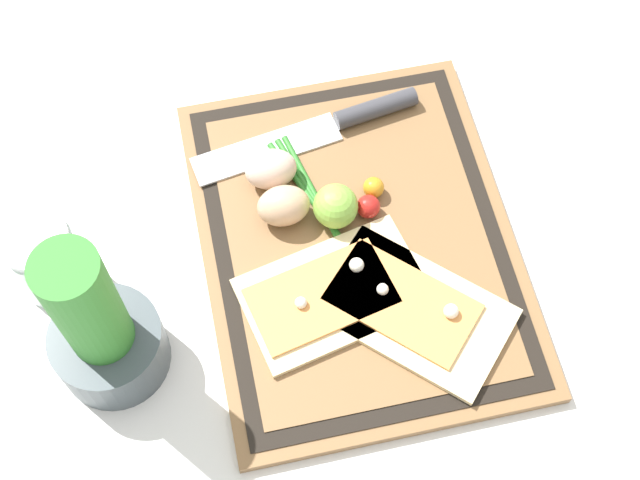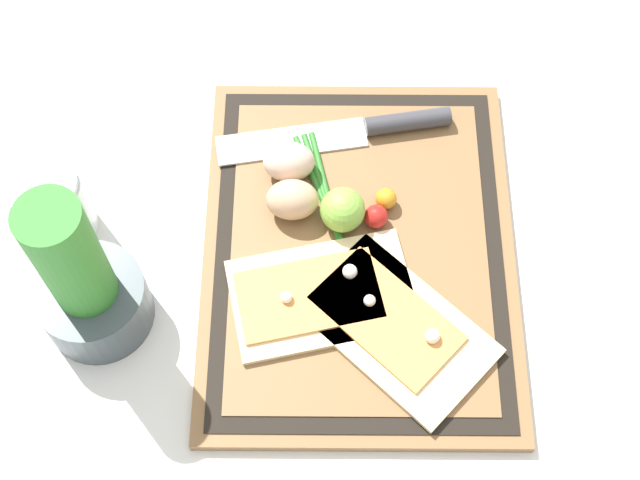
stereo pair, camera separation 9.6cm
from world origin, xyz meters
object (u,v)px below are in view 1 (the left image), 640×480
object	(u,v)px
knife	(343,121)
cherry_tomato_red	(368,207)
egg_pink	(271,169)
cherry_tomato_yellow	(374,187)
pizza_slice_far	(331,293)
herb_pot	(101,331)
egg_brown	(284,206)
sauce_jar	(46,261)
lime	(336,206)
pizza_slice_near	(412,309)

from	to	relation	value
knife	cherry_tomato_red	xyz separation A→B (m)	(-0.12, -0.00, 0.01)
egg_pink	cherry_tomato_red	bearing A→B (deg)	-123.67
egg_pink	cherry_tomato_yellow	distance (m)	0.12
pizza_slice_far	cherry_tomato_red	size ratio (longest dim) A/B	7.97
cherry_tomato_yellow	herb_pot	distance (m)	0.34
egg_brown	sauce_jar	bearing A→B (deg)	93.06
lime	cherry_tomato_red	size ratio (longest dim) A/B	1.87
egg_pink	pizza_slice_near	bearing A→B (deg)	-149.03
pizza_slice_far	cherry_tomato_red	bearing A→B (deg)	-34.47
egg_pink	sauce_jar	bearing A→B (deg)	103.96
egg_brown	cherry_tomato_red	bearing A→B (deg)	-99.53
pizza_slice_far	egg_pink	size ratio (longest dim) A/B	3.63
cherry_tomato_red	lime	bearing A→B (deg)	87.36
cherry_tomato_red	cherry_tomato_yellow	distance (m)	0.03
knife	cherry_tomato_red	size ratio (longest dim) A/B	10.38
pizza_slice_near	herb_pot	xyz separation A→B (m)	(0.02, 0.31, 0.06)
egg_brown	cherry_tomato_yellow	bearing A→B (deg)	-85.67
egg_brown	cherry_tomato_red	world-z (taller)	egg_brown
egg_brown	cherry_tomato_red	xyz separation A→B (m)	(-0.02, -0.09, -0.01)
pizza_slice_far	herb_pot	size ratio (longest dim) A/B	0.95
pizza_slice_near	egg_brown	size ratio (longest dim) A/B	3.81
sauce_jar	pizza_slice_near	bearing A→B (deg)	-109.11
pizza_slice_far	cherry_tomato_yellow	size ratio (longest dim) A/B	8.86
egg_brown	sauce_jar	world-z (taller)	sauce_jar
knife	lime	xyz separation A→B (m)	(-0.12, 0.04, 0.02)
pizza_slice_far	cherry_tomato_yellow	distance (m)	0.14
egg_pink	herb_pot	xyz separation A→B (m)	(-0.17, 0.20, 0.04)
pizza_slice_far	egg_brown	distance (m)	0.11
lime	sauce_jar	bearing A→B (deg)	90.01
lime	herb_pot	distance (m)	0.28
pizza_slice_near	cherry_tomato_red	world-z (taller)	cherry_tomato_red
knife	pizza_slice_far	bearing A→B (deg)	163.87
pizza_slice_near	sauce_jar	xyz separation A→B (m)	(0.13, 0.37, 0.02)
cherry_tomato_yellow	herb_pot	world-z (taller)	herb_pot
pizza_slice_far	knife	size ratio (longest dim) A/B	0.77
knife	cherry_tomato_yellow	distance (m)	0.10
egg_brown	lime	xyz separation A→B (m)	(-0.01, -0.06, 0.00)
lime	cherry_tomato_yellow	bearing A→B (deg)	-66.06
herb_pot	sauce_jar	size ratio (longest dim) A/B	2.35
cherry_tomato_yellow	sauce_jar	bearing A→B (deg)	93.42
lime	cherry_tomato_red	bearing A→B (deg)	-92.64
sauce_jar	lime	bearing A→B (deg)	-89.99
knife	cherry_tomato_yellow	world-z (taller)	cherry_tomato_yellow
pizza_slice_near	knife	size ratio (longest dim) A/B	0.81
herb_pot	cherry_tomato_yellow	bearing A→B (deg)	-67.14
pizza_slice_near	cherry_tomato_yellow	distance (m)	0.15
cherry_tomato_red	sauce_jar	size ratio (longest dim) A/B	0.28
knife	sauce_jar	world-z (taller)	sauce_jar
sauce_jar	pizza_slice_far	bearing A→B (deg)	-107.68
pizza_slice_near	herb_pot	bearing A→B (deg)	86.44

